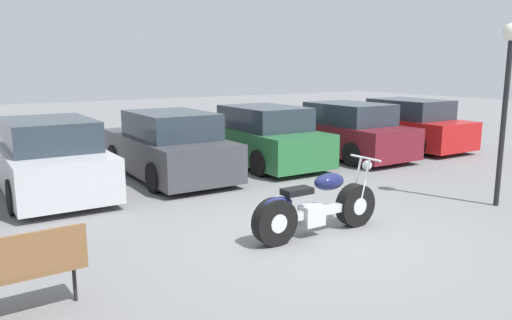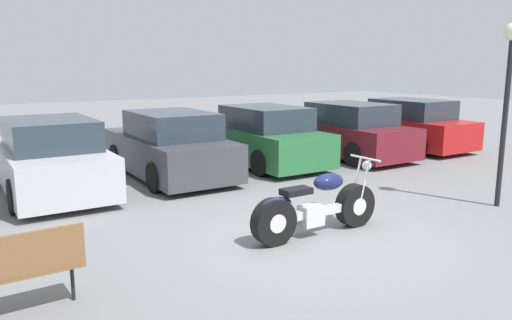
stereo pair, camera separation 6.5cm
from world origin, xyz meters
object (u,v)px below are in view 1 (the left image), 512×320
Objects in this scene: motorcycle at (316,208)px; parked_car_red at (404,126)px; parked_car_green at (260,138)px; lamp_post at (508,76)px; parked_car_maroon at (344,132)px; parked_car_dark_grey at (168,147)px; parked_car_silver at (49,159)px.

parked_car_red reaches higher than motorcycle.
parked_car_red is at bearing -2.27° from parked_car_green.
parked_car_red is 6.58m from lamp_post.
parked_car_maroon is (2.52, -0.31, 0.00)m from parked_car_green.
parked_car_dark_grey is 1.00× the size of parked_car_green.
parked_car_maroon and parked_car_red have the same top height.
parked_car_maroon is at bearing 44.32° from motorcycle.
motorcycle is 5.50m from parked_car_silver.
parked_car_maroon is (7.57, -0.07, 0.00)m from parked_car_silver.
lamp_post reaches higher than parked_car_silver.
motorcycle is at bearing -135.68° from parked_car_maroon.
parked_car_green and parked_car_maroon have the same top height.
parked_car_red is (7.30, 4.77, 0.25)m from motorcycle.
parked_car_maroon is 2.53m from parked_car_red.
motorcycle is at bearing -86.73° from parked_car_dark_grey.
parked_car_green reaches higher than motorcycle.
lamp_post reaches higher than parked_car_red.
parked_car_silver and parked_car_dark_grey have the same top height.
parked_car_dark_grey is 1.00× the size of parked_car_maroon.
lamp_post reaches higher than parked_car_green.
parked_car_green is at bearing 172.92° from parked_car_maroon.
lamp_post is at bearing -53.26° from parked_car_dark_grey.
parked_car_green is at bearing 177.73° from parked_car_red.
parked_car_green is 5.05m from parked_car_red.
parked_car_maroon is (5.05, -0.20, 0.00)m from parked_car_dark_grey.
parked_car_silver is at bearing 141.29° from lamp_post.
parked_car_maroon is at bearing 78.52° from lamp_post.
parked_car_silver is at bearing 179.50° from parked_car_maroon.
parked_car_green is 5.90m from lamp_post.
parked_car_silver is 7.57m from parked_car_maroon.
parked_car_green is at bearing 2.67° from parked_car_dark_grey.
parked_car_silver and parked_car_green have the same top height.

